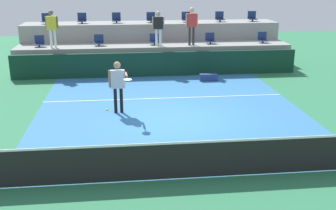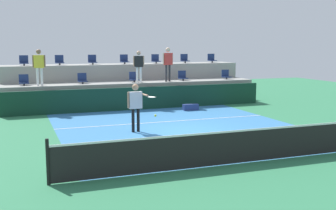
% 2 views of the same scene
% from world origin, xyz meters
% --- Properties ---
extents(ground_plane, '(40.00, 40.00, 0.00)m').
position_xyz_m(ground_plane, '(0.00, 0.00, 0.00)').
color(ground_plane, '#2D754C').
extents(court_inner_paint, '(9.00, 10.00, 0.01)m').
position_xyz_m(court_inner_paint, '(0.00, 1.00, 0.00)').
color(court_inner_paint, teal).
rests_on(court_inner_paint, ground_plane).
extents(court_service_line, '(9.00, 0.06, 0.00)m').
position_xyz_m(court_service_line, '(0.00, 2.40, 0.01)').
color(court_service_line, white).
rests_on(court_service_line, ground_plane).
extents(tennis_net, '(10.48, 0.08, 1.07)m').
position_xyz_m(tennis_net, '(0.00, -4.00, 0.50)').
color(tennis_net, black).
rests_on(tennis_net, ground_plane).
extents(sponsor_backboard, '(13.00, 0.16, 1.10)m').
position_xyz_m(sponsor_backboard, '(0.00, 6.00, 0.55)').
color(sponsor_backboard, '#0F3323').
rests_on(sponsor_backboard, ground_plane).
extents(seating_tier_lower, '(13.00, 1.80, 1.25)m').
position_xyz_m(seating_tier_lower, '(0.00, 7.30, 0.62)').
color(seating_tier_lower, gray).
rests_on(seating_tier_lower, ground_plane).
extents(seating_tier_upper, '(13.00, 1.80, 2.10)m').
position_xyz_m(seating_tier_upper, '(0.00, 9.10, 1.05)').
color(seating_tier_upper, gray).
rests_on(seating_tier_upper, ground_plane).
extents(stadium_chair_lower_far_left, '(0.44, 0.40, 0.52)m').
position_xyz_m(stadium_chair_lower_far_left, '(-5.37, 7.23, 1.46)').
color(stadium_chair_lower_far_left, '#2D2D33').
rests_on(stadium_chair_lower_far_left, seating_tier_lower).
extents(stadium_chair_lower_left, '(0.44, 0.40, 0.52)m').
position_xyz_m(stadium_chair_lower_left, '(-2.64, 7.23, 1.46)').
color(stadium_chair_lower_left, '#2D2D33').
rests_on(stadium_chair_lower_left, seating_tier_lower).
extents(stadium_chair_lower_center, '(0.44, 0.40, 0.52)m').
position_xyz_m(stadium_chair_lower_center, '(-0.01, 7.23, 1.46)').
color(stadium_chair_lower_center, '#2D2D33').
rests_on(stadium_chair_lower_center, seating_tier_lower).
extents(stadium_chair_lower_right, '(0.44, 0.40, 0.52)m').
position_xyz_m(stadium_chair_lower_right, '(2.71, 7.23, 1.46)').
color(stadium_chair_lower_right, '#2D2D33').
rests_on(stadium_chair_lower_right, seating_tier_lower).
extents(stadium_chair_lower_far_right, '(0.44, 0.40, 0.52)m').
position_xyz_m(stadium_chair_lower_far_right, '(5.34, 7.23, 1.46)').
color(stadium_chair_lower_far_right, '#2D2D33').
rests_on(stadium_chair_lower_far_right, seating_tier_lower).
extents(stadium_chair_upper_far_left, '(0.44, 0.40, 0.52)m').
position_xyz_m(stadium_chair_upper_far_left, '(-5.28, 9.03, 2.31)').
color(stadium_chair_upper_far_left, '#2D2D33').
rests_on(stadium_chair_upper_far_left, seating_tier_upper).
extents(stadium_chair_upper_left, '(0.44, 0.40, 0.52)m').
position_xyz_m(stadium_chair_upper_left, '(-3.52, 9.03, 2.31)').
color(stadium_chair_upper_left, '#2D2D33').
rests_on(stadium_chair_upper_left, seating_tier_upper).
extents(stadium_chair_upper_mid_left, '(0.44, 0.40, 0.52)m').
position_xyz_m(stadium_chair_upper_mid_left, '(-1.79, 9.03, 2.31)').
color(stadium_chair_upper_mid_left, '#2D2D33').
rests_on(stadium_chair_upper_mid_left, seating_tier_upper).
extents(stadium_chair_upper_center, '(0.44, 0.40, 0.52)m').
position_xyz_m(stadium_chair_upper_center, '(-0.03, 9.03, 2.31)').
color(stadium_chair_upper_center, '#2D2D33').
rests_on(stadium_chair_upper_center, seating_tier_upper).
extents(stadium_chair_upper_mid_right, '(0.44, 0.40, 0.52)m').
position_xyz_m(stadium_chair_upper_mid_right, '(1.80, 9.03, 2.31)').
color(stadium_chair_upper_mid_right, '#2D2D33').
rests_on(stadium_chair_upper_mid_right, seating_tier_upper).
extents(stadium_chair_upper_right, '(0.44, 0.40, 0.52)m').
position_xyz_m(stadium_chair_upper_right, '(3.58, 9.03, 2.31)').
color(stadium_chair_upper_right, '#2D2D33').
rests_on(stadium_chair_upper_right, seating_tier_upper).
extents(stadium_chair_upper_far_right, '(0.44, 0.40, 0.52)m').
position_xyz_m(stadium_chair_upper_far_right, '(5.33, 9.03, 2.31)').
color(stadium_chair_upper_far_right, '#2D2D33').
rests_on(stadium_chair_upper_far_right, seating_tier_upper).
extents(tennis_player, '(0.76, 1.20, 1.76)m').
position_xyz_m(tennis_player, '(-1.73, 0.87, 1.08)').
color(tennis_player, black).
rests_on(tennis_player, ground_plane).
extents(spectator_leaning_on_rail, '(0.60, 0.26, 1.70)m').
position_xyz_m(spectator_leaning_on_rail, '(-4.68, 6.85, 2.27)').
color(spectator_leaning_on_rail, white).
rests_on(spectator_leaning_on_rail, seating_tier_lower).
extents(spectator_in_grey, '(0.57, 0.25, 1.60)m').
position_xyz_m(spectator_in_grey, '(0.15, 6.85, 2.20)').
color(spectator_in_grey, white).
rests_on(spectator_in_grey, seating_tier_lower).
extents(spectator_in_white, '(0.61, 0.28, 1.76)m').
position_xyz_m(spectator_in_white, '(1.73, 6.85, 2.32)').
color(spectator_in_white, '#2D2D33').
rests_on(spectator_in_white, seating_tier_lower).
extents(tennis_ball, '(0.07, 0.07, 0.07)m').
position_xyz_m(tennis_ball, '(-2.00, -2.11, 1.10)').
color(tennis_ball, '#CCE033').
extents(equipment_bag, '(0.76, 0.28, 0.30)m').
position_xyz_m(equipment_bag, '(2.16, 4.87, 0.15)').
color(equipment_bag, navy).
rests_on(equipment_bag, ground_plane).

